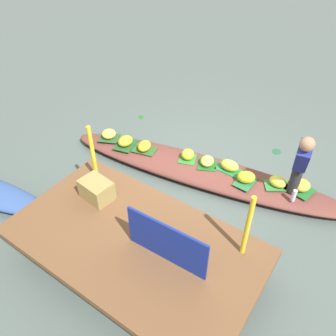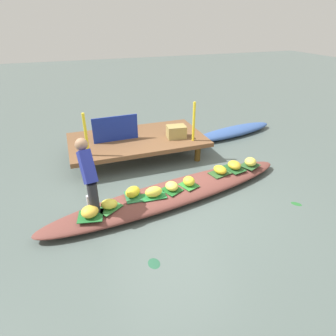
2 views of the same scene
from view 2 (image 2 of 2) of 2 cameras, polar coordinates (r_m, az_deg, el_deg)
name	(u,v)px [view 2 (image 2 of 2)]	position (r m, az deg, el deg)	size (l,w,h in m)	color
canal_water	(174,198)	(5.47, 1.24, -6.03)	(40.00, 40.00, 0.00)	#4E5B57
dock_platform	(137,140)	(6.94, -6.17, 5.57)	(3.20, 1.80, 0.48)	brown
vendor_boat	(174,193)	(5.41, 1.25, -5.00)	(5.04, 0.84, 0.24)	brown
moored_boat	(233,132)	(8.50, 12.89, 7.13)	(2.76, 0.58, 0.23)	#365595
leaf_mat_0	(91,216)	(4.80, -15.28, -9.27)	(0.39, 0.34, 0.01)	#1F672D
banana_bunch_0	(90,211)	(4.75, -15.42, -8.41)	(0.28, 0.26, 0.18)	gold
leaf_mat_1	(154,196)	(5.10, -2.87, -5.67)	(0.44, 0.25, 0.01)	#227737
banana_bunch_1	(154,192)	(5.05, -2.90, -4.80)	(0.31, 0.19, 0.19)	#F3E548
leaf_mat_2	(234,168)	(6.14, 13.08, -0.09)	(0.43, 0.33, 0.01)	#205225
banana_bunch_2	(234,165)	(6.11, 13.16, 0.59)	(0.31, 0.25, 0.17)	gold
leaf_mat_3	(172,190)	(5.27, 0.75, -4.39)	(0.31, 0.33, 0.01)	#1D5E24
banana_bunch_3	(172,186)	(5.23, 0.75, -3.66)	(0.22, 0.25, 0.16)	#F9E255
leaf_mat_4	(220,173)	(5.91, 10.34, -1.00)	(0.42, 0.29, 0.01)	#2D5628
banana_bunch_4	(220,170)	(5.87, 10.41, -0.33)	(0.30, 0.22, 0.16)	gold
leaf_mat_5	(110,208)	(4.91, -11.63, -7.84)	(0.39, 0.27, 0.01)	#307836
banana_bunch_5	(109,204)	(4.86, -11.72, -7.08)	(0.28, 0.21, 0.16)	yellow
leaf_mat_6	(189,185)	(5.42, 4.18, -3.45)	(0.32, 0.28, 0.01)	#308133
banana_bunch_6	(189,181)	(5.37, 4.22, -2.64)	(0.23, 0.22, 0.18)	yellow
leaf_mat_7	(133,196)	(5.13, -7.02, -5.68)	(0.40, 0.28, 0.01)	#296F3F
banana_bunch_7	(133,192)	(5.07, -7.08, -4.77)	(0.29, 0.21, 0.20)	yellow
leaf_mat_8	(250,165)	(6.36, 16.11, 0.52)	(0.37, 0.32, 0.01)	#2A522A
banana_bunch_8	(250,162)	(6.32, 16.21, 1.22)	(0.26, 0.24, 0.18)	#F2DA51
vendor_person	(88,172)	(4.62, -15.73, -0.85)	(0.26, 0.53, 1.19)	#28282D
water_bottle	(89,201)	(4.99, -15.65, -6.38)	(0.06, 0.06, 0.20)	silver
market_banner	(115,129)	(6.72, -10.49, 7.75)	(1.05, 0.03, 0.59)	navy
railing_post_west	(86,135)	(6.04, -16.14, 6.38)	(0.06, 0.06, 0.92)	yellow
railing_post_east	(194,122)	(6.60, 5.19, 9.22)	(0.06, 0.06, 0.92)	yellow
produce_crate	(176,132)	(6.85, 1.67, 7.29)	(0.44, 0.32, 0.29)	#998549
drifting_plant_0	(154,263)	(4.23, -2.83, -18.56)	(0.21, 0.17, 0.01)	#24573C
drifting_plant_1	(296,204)	(5.82, 24.35, -6.56)	(0.19, 0.11, 0.01)	#26642D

